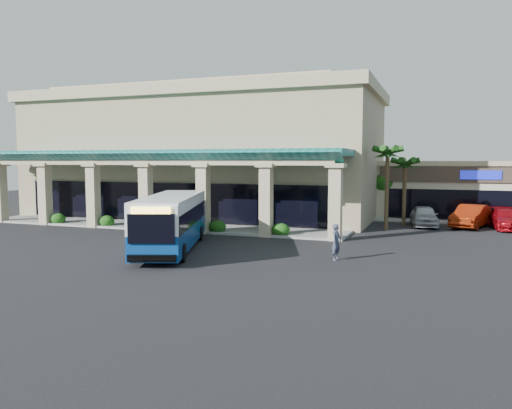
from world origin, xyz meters
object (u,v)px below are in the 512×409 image
at_px(transit_bus, 172,223).
at_px(car_white, 471,216).
at_px(pedestrian, 336,242).
at_px(car_silver, 424,216).
at_px(car_red, 507,219).

xyz_separation_m(transit_bus, car_white, (16.11, 15.60, -0.66)).
height_order(transit_bus, pedestrian, transit_bus).
bearing_deg(pedestrian, car_white, -10.39).
relative_size(car_silver, car_red, 0.91).
bearing_deg(car_red, car_silver, 178.92).
xyz_separation_m(transit_bus, pedestrian, (9.12, 0.20, -0.60)).
relative_size(transit_bus, car_red, 2.12).
bearing_deg(pedestrian, transit_bus, 105.31).
distance_m(car_white, car_red, 2.35).
relative_size(pedestrian, car_white, 0.35).
bearing_deg(car_white, car_silver, -153.07).
distance_m(car_silver, car_white, 3.32).
xyz_separation_m(car_silver, car_white, (3.28, 0.48, 0.06)).
distance_m(pedestrian, car_red, 18.05).
height_order(transit_bus, car_white, transit_bus).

